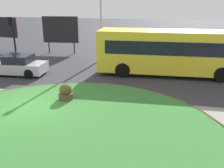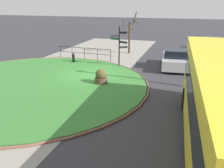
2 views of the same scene
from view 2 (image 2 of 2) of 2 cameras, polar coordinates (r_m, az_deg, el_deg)
ground at (r=16.07m, az=-5.21°, el=1.93°), size 120.00×120.00×0.00m
sidewalk_paving at (r=16.90m, az=-11.33°, el=2.53°), size 32.00×8.10×0.02m
grass_island at (r=15.08m, az=-18.01°, el=0.11°), size 13.40×13.40×0.10m
grass_kerb_ring at (r=15.08m, az=-18.01°, el=0.13°), size 13.71×13.71×0.11m
signpost_directional at (r=17.87m, az=1.76°, el=9.43°), size 0.94×1.39×2.99m
bollard_foreground at (r=19.57m, az=-9.10°, el=6.09°), size 0.21×0.21×0.79m
railing_grass_edge at (r=20.65m, az=-6.52°, el=7.55°), size 0.19×4.73×0.99m
car_near_lane at (r=25.59m, az=20.95°, el=8.63°), size 4.35×2.02×1.37m
car_far_lane at (r=18.39m, az=14.65°, el=5.67°), size 4.08×2.09×1.41m
planter_near_signpost at (r=14.23m, az=-2.64°, el=1.52°), size 0.75×0.75×0.94m
street_tree_bare at (r=22.93m, az=4.20°, el=11.66°), size 1.39×1.40×3.82m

